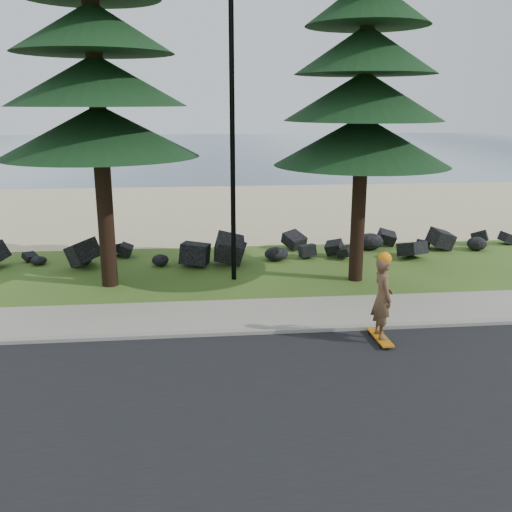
# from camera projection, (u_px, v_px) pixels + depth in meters

# --- Properties ---
(ground) EXTENTS (160.00, 160.00, 0.00)m
(ground) POSITION_uv_depth(u_px,v_px,m) (242.00, 319.00, 13.49)
(ground) COLOR #38531A
(ground) RESTS_ON ground
(road) EXTENTS (160.00, 7.00, 0.02)m
(road) POSITION_uv_depth(u_px,v_px,m) (264.00, 421.00, 9.17)
(road) COLOR black
(road) RESTS_ON ground
(kerb) EXTENTS (160.00, 0.20, 0.10)m
(kerb) POSITION_uv_depth(u_px,v_px,m) (246.00, 332.00, 12.62)
(kerb) COLOR gray
(kerb) RESTS_ON ground
(sidewalk) EXTENTS (160.00, 2.00, 0.08)m
(sidewalk) POSITION_uv_depth(u_px,v_px,m) (242.00, 315.00, 13.68)
(sidewalk) COLOR gray
(sidewalk) RESTS_ON ground
(beach_sand) EXTENTS (160.00, 15.00, 0.01)m
(beach_sand) POSITION_uv_depth(u_px,v_px,m) (219.00, 209.00, 27.42)
(beach_sand) COLOR beige
(beach_sand) RESTS_ON ground
(ocean) EXTENTS (160.00, 58.00, 0.01)m
(ocean) POSITION_uv_depth(u_px,v_px,m) (206.00, 149.00, 62.46)
(ocean) COLOR #344963
(ocean) RESTS_ON ground
(seawall_boulders) EXTENTS (60.00, 2.40, 1.10)m
(seawall_boulders) POSITION_uv_depth(u_px,v_px,m) (229.00, 257.00, 18.87)
(seawall_boulders) COLOR black
(seawall_boulders) RESTS_ON ground
(lamp_post) EXTENTS (0.25, 0.14, 8.14)m
(lamp_post) POSITION_uv_depth(u_px,v_px,m) (232.00, 134.00, 15.48)
(lamp_post) COLOR black
(lamp_post) RESTS_ON ground
(skateboarder) EXTENTS (0.45, 1.07, 1.97)m
(skateboarder) POSITION_uv_depth(u_px,v_px,m) (382.00, 298.00, 12.00)
(skateboarder) COLOR #B8670A
(skateboarder) RESTS_ON ground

